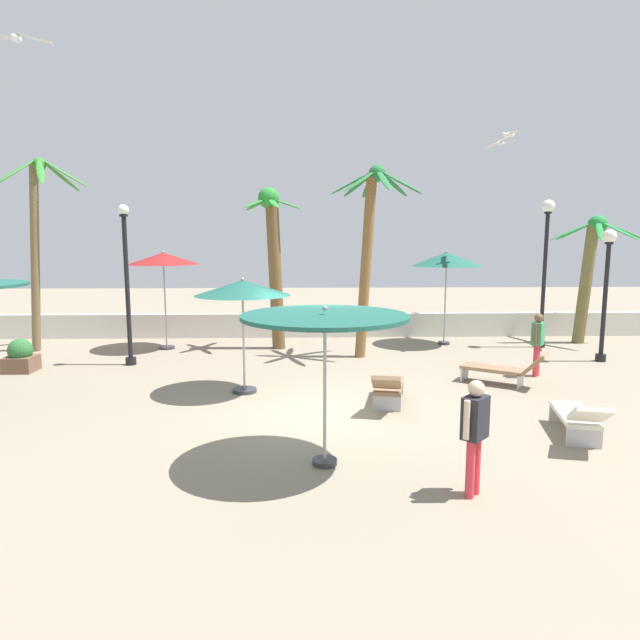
# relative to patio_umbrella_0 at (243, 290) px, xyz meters

# --- Properties ---
(ground_plane) EXTENTS (56.00, 56.00, 0.00)m
(ground_plane) POSITION_rel_patio_umbrella_0_xyz_m (1.71, -1.57, -2.27)
(ground_plane) COLOR gray
(boundary_wall) EXTENTS (25.20, 0.30, 0.82)m
(boundary_wall) POSITION_rel_patio_umbrella_0_xyz_m (1.71, 6.95, -1.86)
(boundary_wall) COLOR silver
(boundary_wall) RESTS_ON ground_plane
(patio_umbrella_0) EXTENTS (2.07, 2.07, 2.54)m
(patio_umbrella_0) POSITION_rel_patio_umbrella_0_xyz_m (0.00, 0.00, 0.00)
(patio_umbrella_0) COLOR #333338
(patio_umbrella_0) RESTS_ON ground_plane
(patio_umbrella_1) EXTENTS (2.45, 2.45, 2.41)m
(patio_umbrella_1) POSITION_rel_patio_umbrella_0_xyz_m (1.61, -4.01, -0.11)
(patio_umbrella_1) COLOR #333338
(patio_umbrella_1) RESTS_ON ground_plane
(patio_umbrella_3) EXTENTS (2.21, 2.21, 3.00)m
(patio_umbrella_3) POSITION_rel_patio_umbrella_0_xyz_m (5.83, 5.44, 0.44)
(patio_umbrella_3) COLOR #333338
(patio_umbrella_3) RESTS_ON ground_plane
(patio_umbrella_4) EXTENTS (2.17, 2.17, 3.01)m
(patio_umbrella_4) POSITION_rel_patio_umbrella_0_xyz_m (-2.90, 4.99, 0.46)
(patio_umbrella_4) COLOR #333338
(patio_umbrella_4) RESTS_ON ground_plane
(palm_tree_0) EXTENTS (2.62, 2.61, 5.38)m
(palm_tree_0) POSITION_rel_patio_umbrella_0_xyz_m (3.17, 3.64, 1.14)
(palm_tree_0) COLOR brown
(palm_tree_0) RESTS_ON ground_plane
(palm_tree_1) EXTENTS (1.80, 1.96, 4.89)m
(palm_tree_1) POSITION_rel_patio_umbrella_0_xyz_m (0.41, 4.97, 0.70)
(palm_tree_1) COLOR brown
(palm_tree_1) RESTS_ON ground_plane
(palm_tree_2) EXTENTS (3.08, 2.88, 4.12)m
(palm_tree_2) POSITION_rel_patio_umbrella_0_xyz_m (10.50, 5.58, 0.33)
(palm_tree_2) COLOR brown
(palm_tree_2) RESTS_ON ground_plane
(palm_tree_3) EXTENTS (2.87, 2.67, 5.69)m
(palm_tree_3) POSITION_rel_patio_umbrella_0_xyz_m (-6.52, 4.78, 1.34)
(palm_tree_3) COLOR brown
(palm_tree_3) RESTS_ON ground_plane
(lamp_post_0) EXTENTS (0.37, 0.37, 3.61)m
(lamp_post_0) POSITION_rel_patio_umbrella_0_xyz_m (9.54, 2.84, -0.05)
(lamp_post_0) COLOR black
(lamp_post_0) RESTS_ON ground_plane
(lamp_post_1) EXTENTS (0.28, 0.28, 4.24)m
(lamp_post_1) POSITION_rel_patio_umbrella_0_xyz_m (-3.34, 2.82, -0.04)
(lamp_post_1) COLOR black
(lamp_post_1) RESTS_ON ground_plane
(lamp_post_2) EXTENTS (0.39, 0.39, 4.53)m
(lamp_post_2) POSITION_rel_patio_umbrella_0_xyz_m (8.73, 4.88, 0.60)
(lamp_post_2) COLOR black
(lamp_post_2) RESTS_ON ground_plane
(lounge_chair_0) EXTENTS (1.88, 1.51, 0.84)m
(lounge_chair_0) POSITION_rel_patio_umbrella_0_xyz_m (5.94, 0.44, -1.89)
(lounge_chair_0) COLOR #B7B7BC
(lounge_chair_0) RESTS_ON ground_plane
(lounge_chair_1) EXTENTS (0.93, 1.94, 0.83)m
(lounge_chair_1) POSITION_rel_patio_umbrella_0_xyz_m (3.03, -1.05, -1.87)
(lounge_chair_1) COLOR #B7B7BC
(lounge_chair_1) RESTS_ON ground_plane
(lounge_chair_2) EXTENTS (0.95, 1.94, 0.83)m
(lounge_chair_2) POSITION_rel_patio_umbrella_0_xyz_m (5.94, -3.07, -1.87)
(lounge_chair_2) COLOR #B7B7BC
(lounge_chair_2) RESTS_ON ground_plane
(guest_0) EXTENTS (0.42, 0.43, 1.56)m
(guest_0) POSITION_rel_patio_umbrella_0_xyz_m (3.52, -5.09, -1.34)
(guest_0) COLOR #D8333F
(guest_0) RESTS_ON ground_plane
(guest_2) EXTENTS (0.41, 0.46, 1.56)m
(guest_2) POSITION_rel_patio_umbrella_0_xyz_m (7.05, 1.24, -1.34)
(guest_2) COLOR #D8333F
(guest_2) RESTS_ON ground_plane
(seagull_0) EXTENTS (1.22, 0.38, 0.15)m
(seagull_0) POSITION_rel_patio_umbrella_0_xyz_m (-3.75, -1.37, 4.60)
(seagull_0) COLOR white
(seagull_1) EXTENTS (0.60, 1.35, 0.15)m
(seagull_1) POSITION_rel_patio_umbrella_0_xyz_m (7.89, 6.91, 4.24)
(seagull_1) COLOR white
(seagull_2) EXTENTS (0.38, 0.93, 0.16)m
(seagull_2) POSITION_rel_patio_umbrella_0_xyz_m (7.33, 4.66, 4.10)
(seagull_2) COLOR white
(planter) EXTENTS (0.70, 0.70, 0.85)m
(planter) POSITION_rel_patio_umbrella_0_xyz_m (-5.90, 2.11, -1.89)
(planter) COLOR brown
(planter) RESTS_ON ground_plane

